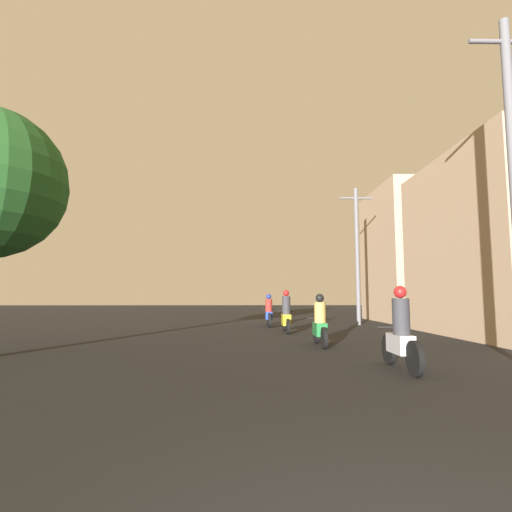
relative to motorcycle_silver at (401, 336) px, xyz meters
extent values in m
cylinder|color=black|center=(0.00, 0.67, -0.33)|extent=(0.10, 0.62, 0.62)
cylinder|color=black|center=(0.00, -0.62, -0.33)|extent=(0.10, 0.62, 0.62)
cube|color=#ADADB2|center=(0.00, 0.02, -0.15)|extent=(0.30, 0.76, 0.36)
cylinder|color=black|center=(0.00, 0.44, 0.13)|extent=(0.60, 0.04, 0.04)
cylinder|color=#2D2D33|center=(0.00, -0.05, 0.37)|extent=(0.32, 0.32, 0.69)
sphere|color=#A51919|center=(0.00, -0.05, 0.83)|extent=(0.24, 0.24, 0.24)
cylinder|color=black|center=(-0.88, 4.38, -0.36)|extent=(0.10, 0.57, 0.57)
cylinder|color=black|center=(-0.88, 3.10, -0.36)|extent=(0.10, 0.57, 0.57)
cube|color=#1E6B33|center=(-0.88, 3.74, -0.17)|extent=(0.30, 0.75, 0.37)
cylinder|color=black|center=(-0.88, 4.16, 0.11)|extent=(0.60, 0.04, 0.04)
cylinder|color=#B28E47|center=(-0.88, 3.66, 0.30)|extent=(0.32, 0.32, 0.57)
sphere|color=black|center=(-0.88, 3.66, 0.70)|extent=(0.24, 0.24, 0.24)
cylinder|color=black|center=(-1.45, 8.66, -0.36)|extent=(0.10, 0.56, 0.56)
cylinder|color=black|center=(-1.45, 7.16, -0.36)|extent=(0.10, 0.56, 0.56)
cube|color=gold|center=(-1.45, 7.91, -0.15)|extent=(0.30, 0.86, 0.42)
cylinder|color=black|center=(-1.45, 8.40, 0.16)|extent=(0.60, 0.04, 0.04)
cylinder|color=#2D2D33|center=(-1.45, 7.83, 0.40)|extent=(0.32, 0.32, 0.69)
sphere|color=#A51919|center=(-1.45, 7.83, 0.87)|extent=(0.24, 0.24, 0.24)
cylinder|color=black|center=(-1.96, 11.78, -0.32)|extent=(0.10, 0.64, 0.64)
cylinder|color=black|center=(-1.96, 10.32, -0.32)|extent=(0.10, 0.64, 0.64)
cube|color=#1E389E|center=(-1.96, 11.05, -0.14)|extent=(0.30, 0.78, 0.35)
cylinder|color=black|center=(-1.96, 11.53, 0.13)|extent=(0.60, 0.04, 0.04)
cylinder|color=maroon|center=(-1.96, 10.97, 0.32)|extent=(0.32, 0.32, 0.58)
sphere|color=navy|center=(-1.96, 10.97, 0.73)|extent=(0.24, 0.24, 0.24)
cube|color=tan|center=(6.49, 14.49, 3.06)|extent=(4.51, 6.13, 7.41)
cylinder|color=slate|center=(2.68, 0.41, 6.27)|extent=(1.60, 0.10, 0.10)
cylinder|color=slate|center=(2.45, 11.77, 2.74)|extent=(0.20, 0.20, 6.76)
cylinder|color=slate|center=(2.45, 11.77, 5.62)|extent=(1.60, 0.10, 0.10)
camera|label=1|loc=(-2.90, -7.65, 0.76)|focal=28.00mm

